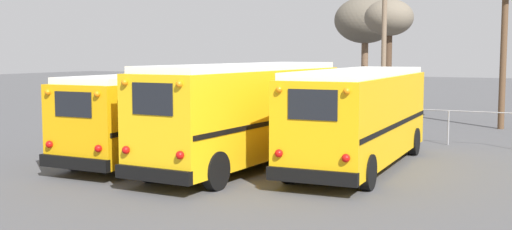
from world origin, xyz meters
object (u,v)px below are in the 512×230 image
school_bus_2 (360,115)px  bare_tree_0 (389,21)px  utility_pole (384,42)px  school_bus_1 (246,111)px  bare_tree_1 (365,21)px  school_bus_0 (170,111)px

school_bus_2 → bare_tree_0: bearing=103.1°
utility_pole → school_bus_1: bearing=-93.6°
bare_tree_1 → school_bus_0: bearing=-90.9°
school_bus_2 → utility_pole: 11.77m
school_bus_1 → school_bus_2: (3.35, 1.52, -0.10)m
school_bus_1 → utility_pole: (0.80, 12.73, 2.41)m
school_bus_0 → school_bus_1: size_ratio=0.99×
school_bus_1 → utility_pole: 12.98m
school_bus_1 → bare_tree_0: 18.06m
school_bus_2 → bare_tree_0: (-3.76, 16.16, 3.80)m
school_bus_0 → school_bus_1: bearing=-7.5°
school_bus_2 → bare_tree_0: 17.02m
school_bus_2 → bare_tree_0: size_ratio=1.41×
school_bus_0 → bare_tree_0: bearing=80.3°
school_bus_2 → utility_pole: bearing=102.8°
school_bus_2 → bare_tree_1: (-6.37, 19.91, 3.99)m
bare_tree_0 → bare_tree_1: 4.58m
bare_tree_0 → bare_tree_1: bare_tree_1 is taller
school_bus_0 → bare_tree_1: bare_tree_1 is taller
school_bus_2 → bare_tree_1: bearing=107.7°
school_bus_0 → school_bus_2: school_bus_2 is taller
school_bus_0 → utility_pole: (4.15, 12.29, 2.61)m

